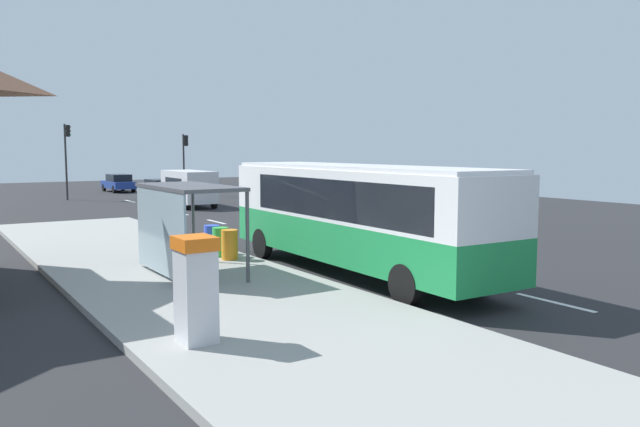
% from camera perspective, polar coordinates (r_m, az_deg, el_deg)
% --- Properties ---
extents(ground_plane, '(56.00, 92.00, 0.04)m').
position_cam_1_polar(ground_plane, '(32.05, -9.83, -0.82)').
color(ground_plane, '#262628').
extents(sidewalk_platform, '(6.20, 30.00, 0.18)m').
position_cam_1_polar(sidewalk_platform, '(18.67, -13.36, -5.35)').
color(sidewalk_platform, '#999993').
rests_on(sidewalk_platform, ground).
extents(lane_stripe_seg_0, '(0.16, 2.20, 0.01)m').
position_cam_1_polar(lane_stripe_seg_0, '(16.20, 20.57, -7.60)').
color(lane_stripe_seg_0, silver).
rests_on(lane_stripe_seg_0, ground).
extents(lane_stripe_seg_1, '(0.16, 2.20, 0.01)m').
position_cam_1_polar(lane_stripe_seg_1, '(19.50, 8.63, -5.03)').
color(lane_stripe_seg_1, silver).
rests_on(lane_stripe_seg_1, ground).
extents(lane_stripe_seg_2, '(0.16, 2.20, 0.01)m').
position_cam_1_polar(lane_stripe_seg_2, '(23.41, 0.46, -3.14)').
color(lane_stripe_seg_2, silver).
rests_on(lane_stripe_seg_2, ground).
extents(lane_stripe_seg_3, '(0.16, 2.20, 0.01)m').
position_cam_1_polar(lane_stripe_seg_3, '(27.67, -5.26, -1.76)').
color(lane_stripe_seg_3, silver).
rests_on(lane_stripe_seg_3, ground).
extents(lane_stripe_seg_4, '(0.16, 2.20, 0.01)m').
position_cam_1_polar(lane_stripe_seg_4, '(32.14, -9.42, -0.75)').
color(lane_stripe_seg_4, silver).
rests_on(lane_stripe_seg_4, ground).
extents(lane_stripe_seg_5, '(0.16, 2.20, 0.01)m').
position_cam_1_polar(lane_stripe_seg_5, '(36.76, -12.55, 0.02)').
color(lane_stripe_seg_5, silver).
rests_on(lane_stripe_seg_5, ground).
extents(lane_stripe_seg_6, '(0.16, 2.20, 0.01)m').
position_cam_1_polar(lane_stripe_seg_6, '(41.46, -14.98, 0.61)').
color(lane_stripe_seg_6, silver).
rests_on(lane_stripe_seg_6, ground).
extents(lane_stripe_seg_7, '(0.16, 2.20, 0.01)m').
position_cam_1_polar(lane_stripe_seg_7, '(46.22, -16.91, 1.08)').
color(lane_stripe_seg_7, silver).
rests_on(lane_stripe_seg_7, ground).
extents(bus, '(2.80, 11.07, 3.21)m').
position_cam_1_polar(bus, '(18.35, 3.21, 0.14)').
color(bus, '#1E8C47').
rests_on(bus, ground).
extents(white_van, '(2.17, 5.26, 2.30)m').
position_cam_1_polar(white_van, '(40.82, -11.87, 2.48)').
color(white_van, silver).
rests_on(white_van, ground).
extents(sedan_near, '(1.93, 4.44, 1.52)m').
position_cam_1_polar(sedan_near, '(56.72, -17.88, 2.69)').
color(sedan_near, navy).
rests_on(sedan_near, ground).
extents(sedan_far, '(1.95, 4.45, 1.52)m').
position_cam_1_polar(sedan_far, '(46.35, -14.34, 2.14)').
color(sedan_far, '#195933').
rests_on(sedan_far, ground).
extents(ticket_machine, '(0.66, 0.76, 1.94)m').
position_cam_1_polar(ticket_machine, '(11.60, -11.24, -6.71)').
color(ticket_machine, silver).
rests_on(ticket_machine, sidewalk_platform).
extents(recycling_bin_orange, '(0.52, 0.52, 0.95)m').
position_cam_1_polar(recycling_bin_orange, '(20.10, -8.23, -2.82)').
color(recycling_bin_orange, orange).
rests_on(recycling_bin_orange, sidewalk_platform).
extents(recycling_bin_green, '(0.52, 0.52, 0.95)m').
position_cam_1_polar(recycling_bin_green, '(20.73, -9.05, -2.57)').
color(recycling_bin_green, green).
rests_on(recycling_bin_green, sidewalk_platform).
extents(recycling_bin_blue, '(0.52, 0.52, 0.95)m').
position_cam_1_polar(recycling_bin_blue, '(21.37, -9.81, -2.33)').
color(recycling_bin_blue, blue).
rests_on(recycling_bin_blue, sidewalk_platform).
extents(traffic_light_near_side, '(0.49, 0.28, 4.84)m').
position_cam_1_polar(traffic_light_near_side, '(50.54, -12.21, 5.24)').
color(traffic_light_near_side, '#2D2D2D').
rests_on(traffic_light_near_side, ground).
extents(traffic_light_far_side, '(0.49, 0.28, 5.48)m').
position_cam_1_polar(traffic_light_far_side, '(48.93, -22.06, 5.39)').
color(traffic_light_far_side, '#2D2D2D').
rests_on(traffic_light_far_side, ground).
extents(bus_shelter, '(1.80, 4.00, 2.50)m').
position_cam_1_polar(bus_shelter, '(17.71, -12.76, 0.62)').
color(bus_shelter, '#4C4C51').
rests_on(bus_shelter, sidewalk_platform).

